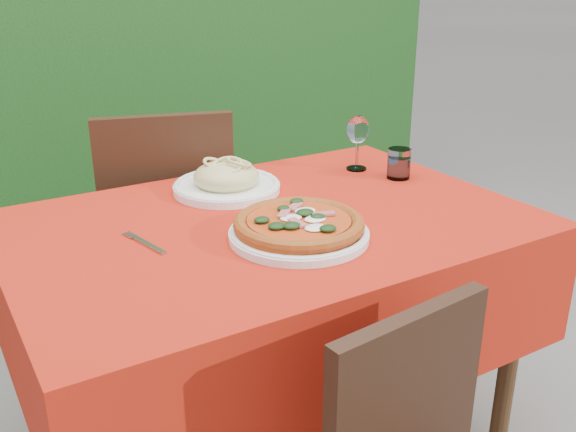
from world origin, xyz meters
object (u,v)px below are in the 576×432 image
chair_far (168,226)px  wine_glass (358,132)px  pizza_plate (299,227)px  fork (148,245)px  water_glass (399,165)px  pasta_plate (227,181)px

chair_far → wine_glass: chair_far is taller
pizza_plate → fork: bearing=156.0°
wine_glass → water_glass: bearing=-67.9°
wine_glass → pizza_plate: bearing=-140.4°
chair_far → wine_glass: (0.48, -0.38, 0.34)m
pizza_plate → pasta_plate: 0.38m
chair_far → water_glass: bearing=152.3°
pizza_plate → pasta_plate: bearing=89.4°
pizza_plate → water_glass: water_glass is taller
chair_far → fork: (-0.26, -0.60, 0.22)m
pasta_plate → fork: bearing=-142.2°
water_glass → fork: bearing=-173.6°
pasta_plate → water_glass: bearing=-17.6°
pasta_plate → water_glass: (0.48, -0.15, 0.01)m
pizza_plate → water_glass: 0.54m
pizza_plate → water_glass: size_ratio=4.27×
pizza_plate → wine_glass: size_ratio=2.25×
wine_glass → fork: wine_glass is taller
pizza_plate → water_glass: bearing=25.0°
water_glass → wine_glass: (-0.05, 0.13, 0.08)m
chair_far → pasta_plate: size_ratio=3.12×
chair_far → fork: 0.70m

